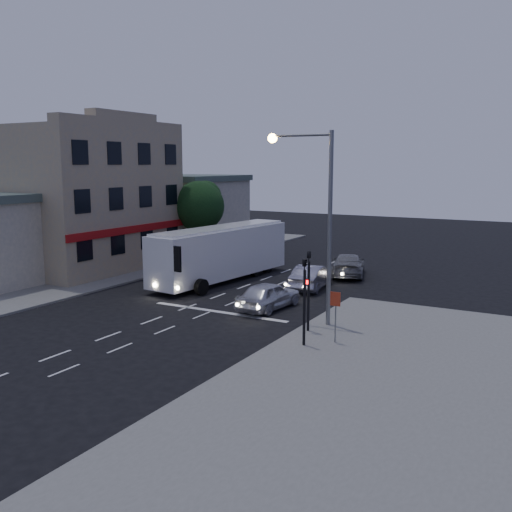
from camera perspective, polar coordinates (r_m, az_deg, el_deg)
The scene contains 15 objects.
ground at distance 29.44m, azimuth -9.15°, elevation -5.92°, with size 120.00×120.00×0.00m, color black.
sidewalk_near at distance 20.29m, azimuth 13.88°, elevation -12.94°, with size 12.00×24.00×0.12m, color slate.
sidewalk_far at distance 43.77m, azimuth -16.07°, elevation -1.12°, with size 12.00×50.00×0.12m, color slate.
road_markings at distance 31.32m, azimuth -3.54°, elevation -4.89°, with size 8.00×30.55×0.01m.
tour_bus at distance 37.33m, azimuth -3.49°, elevation 0.43°, with size 3.58×11.90×3.59m.
car_suv at distance 30.24m, azimuth 1.26°, elevation -3.96°, with size 1.75×4.34×1.48m, color silver.
car_sedan_a at distance 35.26m, azimuth 5.56°, elevation -2.09°, with size 1.58×4.54×1.50m, color #8E8DA0.
car_sedan_b at distance 39.69m, azimuth 9.21°, elevation -0.88°, with size 2.14×5.26×1.53m, color gray.
traffic_signal_main at distance 25.67m, azimuth 5.27°, elevation -2.52°, with size 0.25×0.35×4.10m.
traffic_signal_side at distance 23.63m, azimuth 4.88°, elevation -3.54°, with size 0.18×0.15×4.10m.
regulatory_sign at distance 24.31m, azimuth 7.95°, elevation -5.23°, with size 0.45×0.12×2.20m.
streetlight at distance 26.62m, azimuth 6.12°, elevation 5.08°, with size 3.32×0.44×9.00m.
main_building at distance 43.87m, azimuth -17.25°, elevation 5.57°, with size 10.12×12.00×11.00m.
low_building_north at distance 52.70m, azimuth -7.33°, elevation 4.51°, with size 9.40×9.40×6.50m.
street_tree at distance 45.51m, azimuth -5.70°, elevation 5.21°, with size 4.00×4.00×6.20m.
Camera 1 is at (17.74, -22.23, 7.61)m, focal length 40.00 mm.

